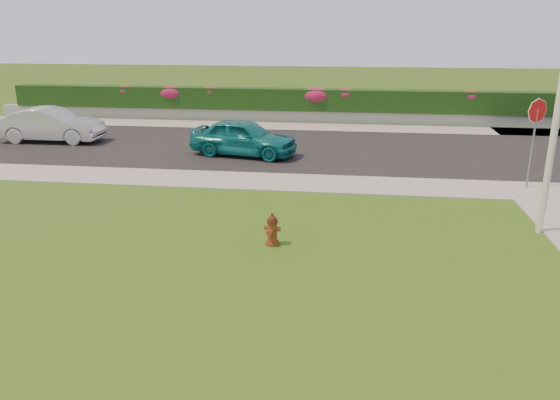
# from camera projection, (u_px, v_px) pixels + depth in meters

# --- Properties ---
(ground) EXTENTS (120.00, 120.00, 0.00)m
(ground) POSITION_uv_depth(u_px,v_px,m) (267.00, 335.00, 8.98)
(ground) COLOR black
(ground) RESTS_ON ground
(street_far) EXTENTS (26.00, 8.00, 0.04)m
(street_far) POSITION_uv_depth(u_px,v_px,m) (200.00, 146.00, 22.80)
(street_far) COLOR black
(street_far) RESTS_ON ground
(sidewalk_far) EXTENTS (24.00, 2.00, 0.04)m
(sidewalk_far) POSITION_uv_depth(u_px,v_px,m) (131.00, 177.00, 18.21)
(sidewalk_far) COLOR gray
(sidewalk_far) RESTS_ON ground
(curb_corner) EXTENTS (2.00, 2.00, 0.04)m
(curb_corner) POSITION_uv_depth(u_px,v_px,m) (539.00, 191.00, 16.59)
(curb_corner) COLOR gray
(curb_corner) RESTS_ON ground
(sidewalk_beyond) EXTENTS (34.00, 2.00, 0.04)m
(sidewalk_beyond) POSITION_uv_depth(u_px,v_px,m) (306.00, 127.00, 27.02)
(sidewalk_beyond) COLOR gray
(sidewalk_beyond) RESTS_ON ground
(retaining_wall) EXTENTS (34.00, 0.40, 0.60)m
(retaining_wall) POSITION_uv_depth(u_px,v_px,m) (308.00, 116.00, 28.35)
(retaining_wall) COLOR gray
(retaining_wall) RESTS_ON ground
(hedge) EXTENTS (32.00, 0.90, 1.10)m
(hedge) POSITION_uv_depth(u_px,v_px,m) (309.00, 100.00, 28.18)
(hedge) COLOR black
(hedge) RESTS_ON retaining_wall
(fire_hydrant) EXTENTS (0.39, 0.37, 0.76)m
(fire_hydrant) POSITION_uv_depth(u_px,v_px,m) (272.00, 230.00, 12.54)
(fire_hydrant) COLOR #56260D
(fire_hydrant) RESTS_ON ground
(sedan_teal) EXTENTS (4.34, 2.46, 1.39)m
(sedan_teal) POSITION_uv_depth(u_px,v_px,m) (244.00, 137.00, 20.87)
(sedan_teal) COLOR #0E676A
(sedan_teal) RESTS_ON street_far
(sedan_silver) EXTENTS (4.41, 1.61, 1.44)m
(sedan_silver) POSITION_uv_depth(u_px,v_px,m) (52.00, 125.00, 23.34)
(sedan_silver) COLOR #AFB3B7
(sedan_silver) RESTS_ON street_far
(utility_pole) EXTENTS (0.16, 0.16, 5.85)m
(utility_pole) POSITION_uv_depth(u_px,v_px,m) (557.00, 113.00, 12.50)
(utility_pole) COLOR silver
(utility_pole) RESTS_ON ground
(stop_sign) EXTENTS (0.66, 0.41, 2.79)m
(stop_sign) POSITION_uv_depth(u_px,v_px,m) (536.00, 122.00, 16.33)
(stop_sign) COLOR slate
(stop_sign) RESTS_ON ground
(flower_clump_a) EXTENTS (1.14, 0.73, 0.57)m
(flower_clump_a) POSITION_uv_depth(u_px,v_px,m) (126.00, 91.00, 29.22)
(flower_clump_a) COLOR #A51C42
(flower_clump_a) RESTS_ON hedge
(flower_clump_b) EXTENTS (1.51, 0.97, 0.75)m
(flower_clump_b) POSITION_uv_depth(u_px,v_px,m) (172.00, 93.00, 28.92)
(flower_clump_b) COLOR #A51C42
(flower_clump_b) RESTS_ON hedge
(flower_clump_c) EXTENTS (1.12, 0.72, 0.56)m
(flower_clump_c) POSITION_uv_depth(u_px,v_px,m) (211.00, 92.00, 28.63)
(flower_clump_c) COLOR #A51C42
(flower_clump_c) RESTS_ON hedge
(flower_clump_d) EXTENTS (1.57, 1.01, 0.78)m
(flower_clump_d) POSITION_uv_depth(u_px,v_px,m) (316.00, 95.00, 27.97)
(flower_clump_d) COLOR #A51C42
(flower_clump_d) RESTS_ON hedge
(flower_clump_e) EXTENTS (1.18, 0.76, 0.59)m
(flower_clump_e) POSITION_uv_depth(u_px,v_px,m) (345.00, 94.00, 27.76)
(flower_clump_e) COLOR #A51C42
(flower_clump_e) RESTS_ON hedge
(flower_clump_f) EXTENTS (1.17, 0.75, 0.58)m
(flower_clump_f) POSITION_uv_depth(u_px,v_px,m) (470.00, 96.00, 26.99)
(flower_clump_f) COLOR #A51C42
(flower_clump_f) RESTS_ON hedge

